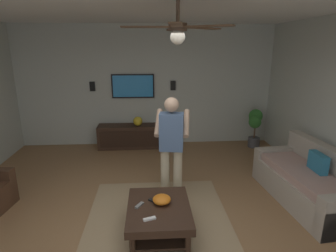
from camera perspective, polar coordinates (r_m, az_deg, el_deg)
ground_plane at (r=4.01m, az=-4.39°, el=-20.20°), size 8.38×8.38×0.00m
wall_back_tv at (r=6.85m, az=-4.45°, el=8.07°), size 0.10×6.27×2.86m
area_rug at (r=4.10m, az=-1.93°, el=-19.21°), size 2.41×2.00×0.01m
couch at (r=4.97m, az=26.72°, el=-10.21°), size 1.97×1.04×0.87m
coffee_table at (r=3.77m, az=-1.87°, el=-17.36°), size 1.00×0.80×0.40m
media_console at (r=6.79m, az=-6.89°, el=-2.07°), size 0.45×1.70×0.55m
tv at (r=6.76m, az=-7.13°, el=8.06°), size 0.05×1.00×0.57m
person_standing at (r=4.33m, az=0.71°, el=-3.36°), size 0.59×0.60×1.64m
potted_plant_tall at (r=6.99m, az=17.25°, el=0.51°), size 0.48×0.38×0.92m
bowl at (r=3.75m, az=-1.27°, el=-14.70°), size 0.24×0.24×0.11m
remote_white at (r=3.47m, az=-3.78°, el=-18.32°), size 0.09×0.16×0.02m
remote_black at (r=3.80m, az=-2.91°, el=-14.97°), size 0.13×0.14×0.02m
remote_grey at (r=3.73m, az=-5.84°, el=-15.73°), size 0.15×0.12×0.02m
vase_round at (r=6.63m, az=-6.16°, el=0.98°), size 0.22×0.22×0.22m
wall_speaker_left at (r=6.79m, az=1.03°, el=8.23°), size 0.06×0.12×0.22m
wall_speaker_right at (r=6.90m, az=-15.12°, el=7.79°), size 0.06×0.12×0.22m
ceiling_fan at (r=3.15m, az=2.25°, el=18.99°), size 1.20×1.15×0.46m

